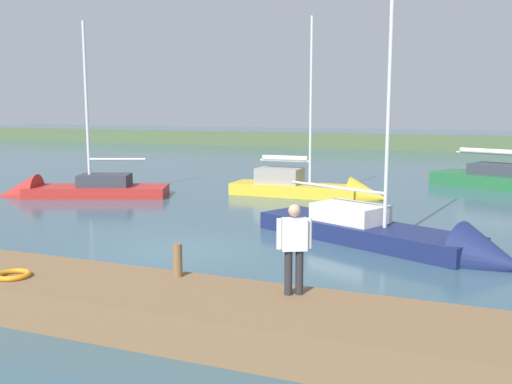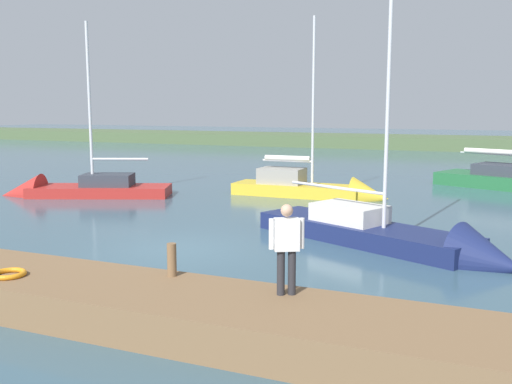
{
  "view_description": "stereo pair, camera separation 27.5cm",
  "coord_description": "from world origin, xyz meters",
  "px_view_note": "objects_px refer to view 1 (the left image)",
  "views": [
    {
      "loc": [
        -7.88,
        13.72,
        3.95
      ],
      "look_at": [
        -0.92,
        -3.56,
        1.22
      ],
      "focal_mm": 39.94,
      "sensor_mm": 36.0,
      "label": 1
    },
    {
      "loc": [
        -8.13,
        13.61,
        3.95
      ],
      "look_at": [
        -0.92,
        -3.56,
        1.22
      ],
      "focal_mm": 39.94,
      "sensor_mm": 36.0,
      "label": 2
    }
  ],
  "objects_px": {
    "sailboat_far_right": "(314,191)",
    "life_ring_buoy": "(13,275)",
    "mooring_post_far": "(178,260)",
    "sailboat_far_left": "(70,194)",
    "person_on_dock": "(294,243)",
    "sailboat_mid_channel": "(398,241)"
  },
  "relations": [
    {
      "from": "person_on_dock",
      "to": "sailboat_far_right",
      "type": "bearing_deg",
      "value": 166.13
    },
    {
      "from": "sailboat_mid_channel",
      "to": "person_on_dock",
      "type": "xyz_separation_m",
      "value": [
        0.83,
        7.02,
        1.42
      ]
    },
    {
      "from": "life_ring_buoy",
      "to": "sailboat_far_right",
      "type": "relative_size",
      "value": 0.08
    },
    {
      "from": "mooring_post_far",
      "to": "person_on_dock",
      "type": "xyz_separation_m",
      "value": [
        -2.44,
        0.19,
        0.59
      ]
    },
    {
      "from": "mooring_post_far",
      "to": "sailboat_far_left",
      "type": "relative_size",
      "value": 0.07
    },
    {
      "from": "sailboat_mid_channel",
      "to": "person_on_dock",
      "type": "height_order",
      "value": "sailboat_mid_channel"
    },
    {
      "from": "sailboat_mid_channel",
      "to": "sailboat_far_right",
      "type": "height_order",
      "value": "sailboat_mid_channel"
    },
    {
      "from": "sailboat_mid_channel",
      "to": "sailboat_far_right",
      "type": "distance_m",
      "value": 9.66
    },
    {
      "from": "mooring_post_far",
      "to": "sailboat_mid_channel",
      "type": "distance_m",
      "value": 7.61
    },
    {
      "from": "mooring_post_far",
      "to": "sailboat_far_left",
      "type": "bearing_deg",
      "value": -42.96
    },
    {
      "from": "mooring_post_far",
      "to": "sailboat_far_right",
      "type": "relative_size",
      "value": 0.07
    },
    {
      "from": "sailboat_far_left",
      "to": "sailboat_mid_channel",
      "type": "bearing_deg",
      "value": 142.04
    },
    {
      "from": "sailboat_far_right",
      "to": "mooring_post_far",
      "type": "bearing_deg",
      "value": -84.05
    },
    {
      "from": "sailboat_far_right",
      "to": "life_ring_buoy",
      "type": "bearing_deg",
      "value": -94.73
    },
    {
      "from": "mooring_post_far",
      "to": "sailboat_far_left",
      "type": "xyz_separation_m",
      "value": [
        11.97,
        -11.15,
        -0.94
      ]
    },
    {
      "from": "life_ring_buoy",
      "to": "mooring_post_far",
      "type": "bearing_deg",
      "value": -156.87
    },
    {
      "from": "life_ring_buoy",
      "to": "person_on_dock",
      "type": "relative_size",
      "value": 0.41
    },
    {
      "from": "sailboat_far_left",
      "to": "sailboat_far_right",
      "type": "relative_size",
      "value": 1.0
    },
    {
      "from": "sailboat_far_right",
      "to": "person_on_dock",
      "type": "relative_size",
      "value": 5.4
    },
    {
      "from": "mooring_post_far",
      "to": "sailboat_mid_channel",
      "type": "xyz_separation_m",
      "value": [
        -3.27,
        -6.83,
        -0.83
      ]
    },
    {
      "from": "sailboat_far_left",
      "to": "mooring_post_far",
      "type": "bearing_deg",
      "value": 114.92
    },
    {
      "from": "mooring_post_far",
      "to": "life_ring_buoy",
      "type": "height_order",
      "value": "mooring_post_far"
    }
  ]
}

